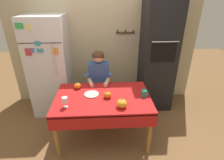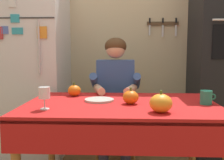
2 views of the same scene
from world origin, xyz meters
name	(u,v)px [view 1 (image 1 of 2)]	position (x,y,z in m)	size (l,w,h in m)	color
ground_plane	(104,139)	(0.00, 0.00, 0.00)	(10.00, 10.00, 0.00)	brown
back_wall_assembly	(104,39)	(0.05, 1.35, 1.30)	(3.70, 0.13, 2.60)	#BCAD89
refrigerator	(50,66)	(-0.95, 0.96, 0.90)	(0.68, 0.71, 1.80)	silver
wall_oven	(157,56)	(1.05, 1.00, 1.05)	(0.60, 0.64, 2.10)	black
dining_table	(103,102)	(0.00, 0.08, 0.66)	(1.40, 0.90, 0.74)	#9E6B33
chair_behind_person	(99,86)	(-0.06, 0.87, 0.51)	(0.40, 0.40, 0.93)	#9E6B33
seated_person	(99,80)	(-0.06, 0.68, 0.74)	(0.47, 0.55, 1.25)	#38384C
coffee_mug	(144,93)	(0.61, 0.07, 0.79)	(0.11, 0.08, 0.10)	#237F66
wine_glass	(65,100)	(-0.50, -0.14, 0.84)	(0.07, 0.07, 0.15)	white
pumpkin_large	(122,103)	(0.25, -0.19, 0.80)	(0.14, 0.14, 0.14)	orange
pumpkin_medium	(107,95)	(0.07, 0.06, 0.79)	(0.12, 0.12, 0.12)	orange
pumpkin_small	(77,86)	(-0.40, 0.37, 0.79)	(0.11, 0.11, 0.12)	orange
serving_tray	(92,94)	(-0.17, 0.16, 0.75)	(0.22, 0.22, 0.02)	#B7B2A8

